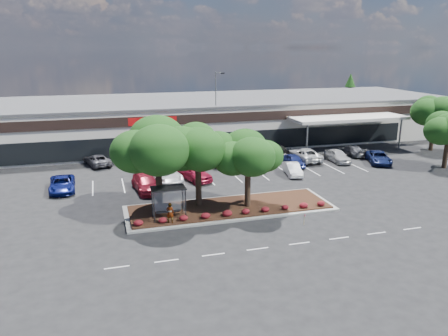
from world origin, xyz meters
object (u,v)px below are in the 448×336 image
object	(u,v)px
light_pole	(217,117)
survey_stake	(304,218)
car_1	(146,183)
car_0	(62,184)

from	to	relation	value
light_pole	survey_stake	size ratio (longest dim) A/B	11.75
car_1	survey_stake	bearing A→B (deg)	-54.40
car_0	car_1	distance (m)	8.21
light_pole	car_1	distance (m)	18.47
survey_stake	car_1	bearing A→B (deg)	132.42
survey_stake	car_1	distance (m)	16.40
light_pole	survey_stake	distance (m)	26.71
light_pole	survey_stake	xyz separation A→B (m)	(0.03, -26.38, -4.13)
light_pole	car_0	size ratio (longest dim) A/B	2.08
car_0	survey_stake	bearing A→B (deg)	-39.17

